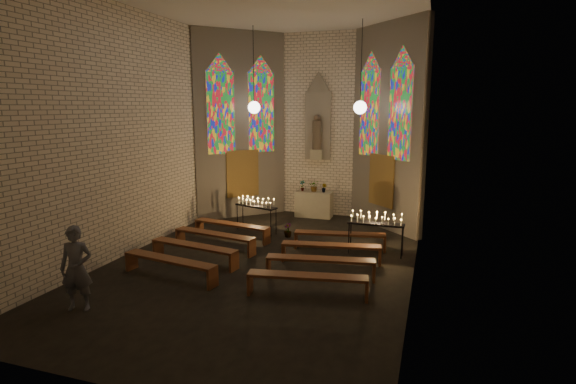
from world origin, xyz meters
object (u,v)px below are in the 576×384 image
Objects in this scene: aisle_flower_pot at (288,230)px; votive_stand_left at (256,204)px; altar at (314,204)px; votive_stand_right at (376,221)px; visitor at (76,268)px.

aisle_flower_pot is 0.29× the size of votive_stand_left.
altar is 0.87× the size of votive_stand_right.
votive_stand_left is 0.88× the size of visitor.
visitor is at bearing -83.92° from votive_stand_left.
votive_stand_left is at bearing 59.39° from visitor.
aisle_flower_pot is 6.98m from visitor.
votive_stand_right is (2.97, -0.91, 0.78)m from aisle_flower_pot.
votive_stand_left is 6.85m from visitor.
altar is at bearing 127.71° from votive_stand_right.
aisle_flower_pot is (-0.11, -2.94, -0.27)m from altar.
votive_stand_right is at bearing 25.77° from visitor.
votive_stand_left is at bearing 165.57° from votive_stand_right.
votive_stand_right is (4.18, -1.16, 0.03)m from votive_stand_left.
aisle_flower_pot is at bearing -92.13° from altar.
votive_stand_left is 4.34m from votive_stand_right.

